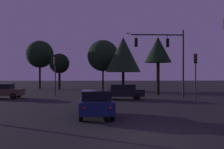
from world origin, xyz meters
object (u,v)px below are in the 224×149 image
Objects in this scene: tree_behind_sign at (103,56)px; car_nearside_lane at (96,103)px; traffic_light_corner_left at (55,68)px; tree_center_horizon at (59,64)px; tree_right_cluster at (40,54)px; traffic_signal_mast_arm at (167,51)px; traffic_light_corner_right at (195,67)px; tree_lot_edge at (123,55)px; car_crossing_left at (122,91)px; car_crossing_right at (3,91)px; tree_left_far at (158,50)px.

car_nearside_lane is at bearing -91.61° from tree_behind_sign.
tree_center_horizon is at bearing 96.96° from traffic_light_corner_left.
tree_behind_sign is 0.98× the size of tree_right_cluster.
tree_behind_sign reaches higher than car_nearside_lane.
traffic_signal_mast_arm reaches higher than traffic_light_corner_right.
tree_right_cluster reaches higher than tree_behind_sign.
tree_lot_edge is at bearing -24.24° from tree_center_horizon.
traffic_signal_mast_arm is at bearing -48.92° from tree_right_cluster.
car_crossing_right is (-12.10, 1.43, -0.00)m from car_crossing_left.
traffic_signal_mast_arm reaches higher than tree_center_horizon.
tree_left_far is 19.06m from tree_center_horizon.
tree_behind_sign is 14.62m from tree_left_far.
tree_center_horizon is (-15.78, 20.35, 1.27)m from traffic_light_corner_right.
car_crossing_right is (-16.96, 0.31, -4.11)m from traffic_signal_mast_arm.
traffic_light_corner_right is (1.93, -2.86, -1.78)m from traffic_signal_mast_arm.
traffic_light_corner_right is at bearing 44.17° from car_nearside_lane.
tree_center_horizon is 5.25m from tree_right_cluster.
car_crossing_right is at bearing -166.05° from tree_left_far.
tree_lot_edge reaches higher than traffic_signal_mast_arm.
tree_right_cluster is (-17.81, 20.43, 1.29)m from traffic_signal_mast_arm.
car_nearside_lane is 0.58× the size of tree_left_far.
tree_behind_sign is at bearing 58.73° from car_crossing_right.
tree_left_far reaches higher than traffic_light_corner_left.
car_crossing_right is 0.48× the size of tree_lot_edge.
traffic_signal_mast_arm is at bearing 13.03° from car_crossing_left.
tree_right_cluster reaches higher than tree_left_far.
tree_right_cluster is (-19.74, 23.29, 3.07)m from traffic_light_corner_right.
tree_behind_sign reaches higher than traffic_light_corner_left.
tree_left_far is 23.94m from tree_right_cluster.
traffic_light_corner_right is at bearing -49.72° from tree_right_cluster.
car_nearside_lane is at bearing -71.96° from traffic_light_corner_left.
car_crossing_right is 19.04m from tree_lot_edge.
car_nearside_lane is 25.35m from tree_lot_edge.
tree_lot_edge reaches higher than tree_left_far.
tree_left_far is (-1.83, 7.41, 2.36)m from traffic_light_corner_right.
traffic_signal_mast_arm is at bearing -13.70° from traffic_light_corner_left.
tree_right_cluster reaches higher than traffic_light_corner_right.
car_nearside_lane is at bearing -77.34° from tree_center_horizon.
tree_right_cluster is (-5.73, 17.48, 3.02)m from traffic_light_corner_left.
tree_lot_edge is at bearing 113.00° from tree_left_far.
tree_behind_sign is at bearing 69.02° from traffic_light_corner_left.
traffic_light_corner_right reaches higher than car_crossing_right.
tree_center_horizon is (-13.95, 12.95, -1.09)m from tree_left_far.
tree_behind_sign reaches higher than tree_left_far.
traffic_light_corner_left is at bearing -172.50° from tree_left_far.
traffic_light_corner_left is 0.98× the size of car_crossing_left.
tree_right_cluster is at bearing 120.99° from car_crossing_left.
traffic_signal_mast_arm reaches higher than tree_left_far.
tree_center_horizon is (-1.78, 14.55, 1.22)m from traffic_light_corner_left.
traffic_signal_mast_arm is 0.86× the size of tree_lot_edge.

